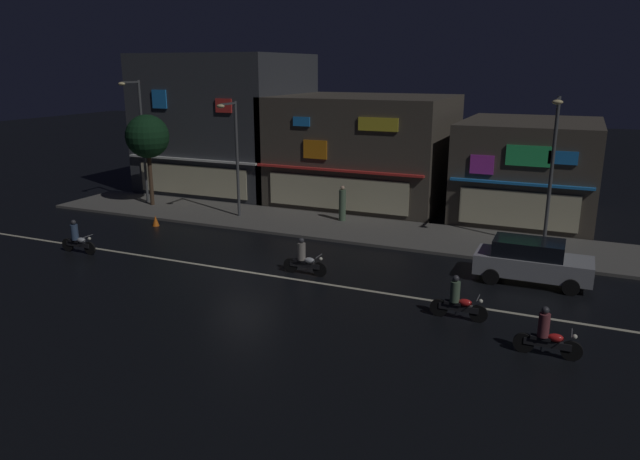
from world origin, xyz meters
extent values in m
plane|color=black|center=(0.00, 0.00, 0.00)|extent=(140.00, 140.00, 0.00)
cube|color=beige|center=(0.00, 0.00, 0.01)|extent=(30.48, 0.16, 0.01)
cube|color=#5B5954|center=(0.00, 7.74, 0.07)|extent=(32.09, 4.81, 0.14)
cube|color=#383A3F|center=(-9.63, 14.30, 4.44)|extent=(9.69, 8.20, 8.88)
cube|color=white|center=(-9.63, 10.08, 2.60)|extent=(9.21, 0.24, 0.12)
cube|color=#268CF2|center=(-11.70, 10.14, 6.17)|extent=(1.04, 0.08, 1.12)
cube|color=red|center=(-7.12, 10.14, 5.90)|extent=(1.08, 0.08, 0.81)
cube|color=beige|center=(-9.63, 10.14, 1.30)|extent=(7.75, 0.06, 1.80)
cube|color=#4C443A|center=(0.00, 14.41, 3.21)|extent=(10.32, 8.42, 6.41)
cube|color=red|center=(0.00, 10.08, 2.60)|extent=(9.80, 0.24, 0.12)
cube|color=#268CF2|center=(-2.11, 10.14, 5.16)|extent=(1.00, 0.08, 0.51)
cube|color=yellow|center=(2.32, 10.14, 5.17)|extent=(2.18, 0.08, 0.70)
cube|color=orange|center=(-1.29, 10.14, 3.67)|extent=(1.41, 0.08, 1.02)
cube|color=beige|center=(0.00, 10.14, 1.30)|extent=(8.26, 0.06, 1.80)
cube|color=#4C443A|center=(9.63, 14.51, 2.64)|extent=(7.09, 8.63, 5.28)
cube|color=#268CF2|center=(9.63, 10.08, 2.60)|extent=(6.73, 0.24, 0.12)
cube|color=#D83FD8|center=(7.76, 10.14, 3.41)|extent=(1.15, 0.08, 0.93)
cube|color=#33E572|center=(9.88, 10.14, 3.96)|extent=(2.06, 0.08, 0.99)
cube|color=#268CF2|center=(11.43, 10.14, 3.97)|extent=(1.32, 0.08, 0.62)
cube|color=beige|center=(9.63, 10.14, 1.30)|extent=(5.67, 0.06, 1.80)
cylinder|color=#47494C|center=(-11.72, 8.39, 3.74)|extent=(0.16, 0.16, 7.19)
cube|color=#47494C|center=(-11.72, 7.69, 7.23)|extent=(0.10, 1.40, 0.10)
ellipsoid|color=#F9E099|center=(-11.72, 6.99, 7.15)|extent=(0.44, 0.32, 0.20)
cylinder|color=#47494C|center=(-4.73, 7.55, 3.24)|extent=(0.16, 0.16, 6.20)
cube|color=#47494C|center=(-4.73, 6.85, 6.24)|extent=(0.10, 1.40, 0.10)
ellipsoid|color=#F9E099|center=(-4.73, 6.15, 6.16)|extent=(0.44, 0.32, 0.20)
cylinder|color=#47494C|center=(11.06, 8.23, 3.50)|extent=(0.16, 0.16, 6.72)
cube|color=#47494C|center=(11.06, 7.53, 6.76)|extent=(0.10, 1.40, 0.10)
ellipsoid|color=#F9E099|center=(11.06, 6.83, 6.68)|extent=(0.44, 0.32, 0.20)
cylinder|color=#4C664C|center=(0.86, 8.87, 0.97)|extent=(0.37, 0.37, 1.67)
sphere|color=tan|center=(0.86, 8.87, 1.92)|extent=(0.22, 0.22, 0.22)
cylinder|color=#473323|center=(-10.88, 7.80, 1.67)|extent=(0.24, 0.24, 3.05)
sphere|color=black|center=(-10.88, 7.80, 4.20)|extent=(2.51, 2.51, 2.51)
cube|color=#9EA0A5|center=(10.92, 3.45, 0.69)|extent=(4.30, 1.78, 0.76)
cube|color=black|center=(10.70, 3.45, 1.37)|extent=(2.58, 1.57, 0.60)
cube|color=#F9F2CC|center=(13.03, 4.05, 0.79)|extent=(0.08, 0.20, 0.12)
cube|color=#F9F2CC|center=(13.03, 2.84, 0.79)|extent=(0.08, 0.20, 0.12)
cylinder|color=black|center=(12.33, 4.34, 0.31)|extent=(0.62, 0.20, 0.62)
cylinder|color=black|center=(12.33, 2.56, 0.31)|extent=(0.62, 0.20, 0.62)
cylinder|color=black|center=(9.50, 4.34, 0.31)|extent=(0.62, 0.20, 0.62)
cylinder|color=black|center=(9.50, 2.56, 0.31)|extent=(0.62, 0.20, 0.62)
cylinder|color=black|center=(-7.38, -0.80, 0.30)|extent=(0.60, 0.08, 0.60)
cylinder|color=black|center=(-8.68, -0.80, 0.30)|extent=(0.60, 0.10, 0.60)
cube|color=black|center=(-8.03, -0.80, 0.40)|extent=(1.30, 0.14, 0.20)
ellipsoid|color=#B2B7BC|center=(-7.83, -0.80, 0.62)|extent=(0.44, 0.26, 0.24)
cube|color=black|center=(-8.23, -0.80, 0.55)|extent=(0.56, 0.22, 0.10)
cylinder|color=slate|center=(-7.43, -0.80, 0.85)|extent=(0.03, 0.60, 0.03)
sphere|color=white|center=(-7.34, -0.80, 0.75)|extent=(0.14, 0.14, 0.14)
cylinder|color=#334766|center=(-8.18, -0.80, 0.95)|extent=(0.32, 0.32, 0.70)
sphere|color=#333338|center=(-8.18, -0.80, 1.41)|extent=(0.22, 0.22, 0.22)
cylinder|color=black|center=(3.14, 0.70, 0.30)|extent=(0.60, 0.08, 0.60)
cylinder|color=black|center=(1.84, 0.70, 0.30)|extent=(0.60, 0.10, 0.60)
cube|color=black|center=(2.49, 0.70, 0.40)|extent=(1.30, 0.14, 0.20)
ellipsoid|color=#B2B7BC|center=(2.69, 0.70, 0.62)|extent=(0.44, 0.26, 0.24)
cube|color=black|center=(2.29, 0.70, 0.55)|extent=(0.56, 0.22, 0.10)
cylinder|color=slate|center=(3.09, 0.70, 0.85)|extent=(0.03, 0.60, 0.03)
sphere|color=white|center=(3.18, 0.70, 0.75)|extent=(0.14, 0.14, 0.14)
cylinder|color=gray|center=(2.34, 0.70, 0.95)|extent=(0.32, 0.32, 0.70)
sphere|color=#333338|center=(2.34, 0.70, 1.41)|extent=(0.22, 0.22, 0.22)
cylinder|color=black|center=(9.63, -1.22, 0.30)|extent=(0.60, 0.08, 0.60)
cylinder|color=black|center=(8.33, -1.22, 0.30)|extent=(0.60, 0.10, 0.60)
cube|color=black|center=(8.98, -1.22, 0.40)|extent=(1.30, 0.14, 0.20)
ellipsoid|color=red|center=(9.18, -1.22, 0.62)|extent=(0.44, 0.26, 0.24)
cube|color=black|center=(8.78, -1.22, 0.55)|extent=(0.56, 0.22, 0.10)
cylinder|color=slate|center=(9.58, -1.22, 0.85)|extent=(0.03, 0.60, 0.03)
sphere|color=white|center=(9.67, -1.22, 0.75)|extent=(0.14, 0.14, 0.14)
cylinder|color=#4C664C|center=(8.83, -1.22, 0.95)|extent=(0.32, 0.32, 0.70)
sphere|color=#333338|center=(8.83, -1.22, 1.41)|extent=(0.22, 0.22, 0.22)
cylinder|color=black|center=(12.48, -2.82, 0.30)|extent=(0.60, 0.08, 0.60)
cylinder|color=black|center=(11.18, -2.82, 0.30)|extent=(0.60, 0.10, 0.60)
cube|color=black|center=(11.83, -2.82, 0.40)|extent=(1.30, 0.14, 0.20)
ellipsoid|color=red|center=(12.03, -2.82, 0.62)|extent=(0.44, 0.26, 0.24)
cube|color=black|center=(11.63, -2.82, 0.55)|extent=(0.56, 0.22, 0.10)
cylinder|color=slate|center=(12.43, -2.82, 0.85)|extent=(0.03, 0.60, 0.03)
sphere|color=white|center=(12.52, -2.82, 0.75)|extent=(0.14, 0.14, 0.14)
cylinder|color=brown|center=(11.68, -2.82, 0.95)|extent=(0.32, 0.32, 0.70)
sphere|color=#333338|center=(11.68, -2.82, 1.41)|extent=(0.22, 0.22, 0.22)
cone|color=orange|center=(-7.90, 4.37, 0.28)|extent=(0.36, 0.36, 0.55)
camera|label=1|loc=(12.04, -19.60, 8.07)|focal=33.13mm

